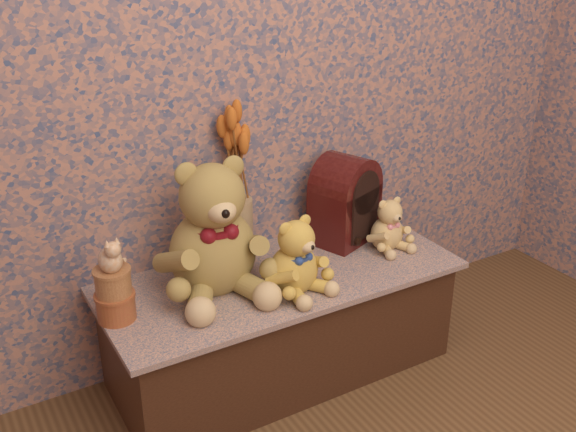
# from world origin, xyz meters

# --- Properties ---
(display_shelf) EXTENTS (1.24, 0.53, 0.40)m
(display_shelf) POSITION_xyz_m (0.00, 1.24, 0.20)
(display_shelf) COLOR #364B6F
(display_shelf) RESTS_ON ground
(teddy_large) EXTENTS (0.43, 0.49, 0.48)m
(teddy_large) POSITION_xyz_m (-0.23, 1.29, 0.64)
(teddy_large) COLOR olive
(teddy_large) RESTS_ON display_shelf
(teddy_medium) EXTENTS (0.28, 0.31, 0.28)m
(teddy_medium) POSITION_xyz_m (-0.01, 1.14, 0.54)
(teddy_medium) COLOR #B38032
(teddy_medium) RESTS_ON display_shelf
(teddy_small) EXTENTS (0.17, 0.20, 0.21)m
(teddy_small) POSITION_xyz_m (0.44, 1.23, 0.51)
(teddy_small) COLOR tan
(teddy_small) RESTS_ON display_shelf
(cathedral_radio) EXTENTS (0.29, 0.25, 0.34)m
(cathedral_radio) POSITION_xyz_m (0.34, 1.36, 0.57)
(cathedral_radio) COLOR #370A0A
(cathedral_radio) RESTS_ON display_shelf
(ceramic_vase) EXTENTS (0.16, 0.16, 0.22)m
(ceramic_vase) POSITION_xyz_m (-0.07, 1.45, 0.51)
(ceramic_vase) COLOR tan
(ceramic_vase) RESTS_ON display_shelf
(dried_stalks) EXTENTS (0.23, 0.23, 0.42)m
(dried_stalks) POSITION_xyz_m (-0.07, 1.45, 0.83)
(dried_stalks) COLOR #C7601F
(dried_stalks) RESTS_ON ceramic_vase
(biscuit_tin_lower) EXTENTS (0.13, 0.13, 0.09)m
(biscuit_tin_lower) POSITION_xyz_m (-0.57, 1.25, 0.44)
(biscuit_tin_lower) COLOR #B17433
(biscuit_tin_lower) RESTS_ON display_shelf
(biscuit_tin_upper) EXTENTS (0.14, 0.14, 0.08)m
(biscuit_tin_upper) POSITION_xyz_m (-0.57, 1.25, 0.53)
(biscuit_tin_upper) COLOR tan
(biscuit_tin_upper) RESTS_ON biscuit_tin_lower
(cat_figurine) EXTENTS (0.10, 0.11, 0.12)m
(cat_figurine) POSITION_xyz_m (-0.57, 1.25, 0.63)
(cat_figurine) COLOR silver
(cat_figurine) RESTS_ON biscuit_tin_upper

